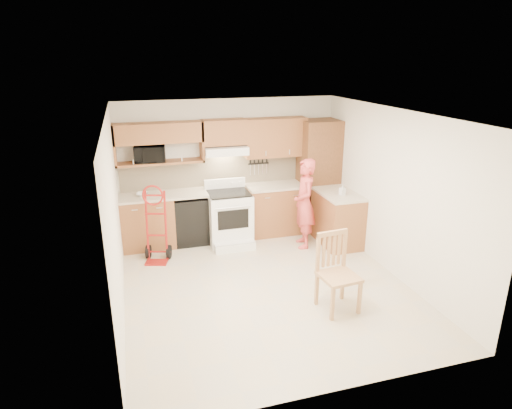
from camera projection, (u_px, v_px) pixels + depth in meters
name	position (u px, v px, depth m)	size (l,w,h in m)	color
floor	(266.00, 286.00, 6.48)	(4.00, 4.50, 0.02)	#C0B59C
ceiling	(267.00, 113.00, 5.67)	(4.00, 4.50, 0.02)	white
wall_back	(229.00, 167.00, 8.13)	(4.00, 0.02, 2.50)	silver
wall_front	(341.00, 282.00, 4.02)	(4.00, 0.02, 2.50)	silver
wall_left	(114.00, 220.00, 5.54)	(0.02, 4.50, 2.50)	silver
wall_right	(394.00, 193.00, 6.61)	(0.02, 4.50, 2.50)	silver
backsplash	(230.00, 170.00, 8.12)	(3.92, 0.03, 0.55)	beige
lower_cab_left	(148.00, 222.00, 7.69)	(0.90, 0.60, 0.90)	brown
dishwasher	(191.00, 219.00, 7.90)	(0.60, 0.60, 0.85)	black
lower_cab_right	(276.00, 209.00, 8.33)	(1.14, 0.60, 0.90)	brown
countertop_left	(163.00, 195.00, 7.62)	(1.50, 0.63, 0.04)	beige
countertop_right	(277.00, 186.00, 8.18)	(1.14, 0.63, 0.04)	beige
cab_return_right	(337.00, 219.00, 7.83)	(0.60, 1.00, 0.90)	brown
countertop_return	(339.00, 194.00, 7.68)	(0.63, 1.00, 0.04)	beige
pantry_tall	(318.00, 176.00, 8.35)	(0.70, 0.60, 2.10)	brown
upper_cab_left	(158.00, 133.00, 7.40)	(1.50, 0.33, 0.34)	brown
upper_shelf_mw	(160.00, 162.00, 7.57)	(1.50, 0.33, 0.04)	brown
upper_cab_center	(224.00, 132.00, 7.72)	(0.76, 0.33, 0.44)	brown
upper_cab_right	(275.00, 137.00, 8.02)	(1.14, 0.33, 0.70)	brown
range_hood	(225.00, 150.00, 7.76)	(0.76, 0.46, 0.14)	white
knife_strip	(259.00, 167.00, 8.23)	(0.40, 0.05, 0.29)	black
microwave	(150.00, 154.00, 7.47)	(0.51, 0.35, 0.28)	black
range	(230.00, 214.00, 7.79)	(0.75, 0.99, 1.11)	white
person	(304.00, 204.00, 7.60)	(0.57, 0.38, 1.57)	#D14846
hand_truck	(155.00, 228.00, 7.08)	(0.46, 0.42, 1.17)	#A01A16
dining_chair	(339.00, 274.00, 5.72)	(0.47, 0.51, 1.04)	tan
soap_bottle	(342.00, 190.00, 7.54)	(0.08, 0.08, 0.18)	white
bowl	(143.00, 194.00, 7.51)	(0.21, 0.21, 0.05)	white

